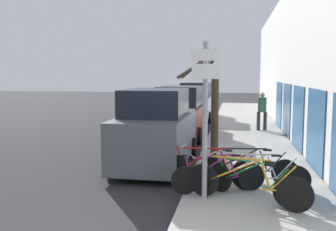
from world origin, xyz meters
TOP-DOWN VIEW (x-y plane):
  - ground_plane at (0.00, 11.20)m, footprint 80.00×80.00m
  - sidewalk_curb at (2.60, 14.00)m, footprint 3.20×32.00m
  - building_facade at (4.35, 13.93)m, footprint 0.23×32.00m
  - signpost at (1.47, 3.73)m, footprint 0.57×0.13m
  - bicycle_0 at (2.32, 3.53)m, footprint 2.42×0.95m
  - bicycle_1 at (2.43, 3.81)m, footprint 1.86×1.12m
  - bicycle_2 at (1.75, 4.16)m, footprint 2.00×0.81m
  - bicycle_3 at (2.53, 4.33)m, footprint 2.34×0.44m
  - bicycle_4 at (1.53, 4.62)m, footprint 2.24×0.61m
  - bicycle_5 at (2.41, 4.95)m, footprint 2.29×0.44m
  - parked_car_0 at (-0.20, 6.80)m, footprint 2.10×4.29m
  - parked_car_1 at (-0.20, 11.94)m, footprint 2.16×4.80m
  - parked_car_2 at (-0.10, 17.99)m, footprint 2.12×4.41m
  - pedestrian_near at (3.31, 13.67)m, footprint 0.46×0.39m
  - street_tree at (1.43, 6.75)m, footprint 1.15×0.99m

SIDE VIEW (x-z plane):
  - ground_plane at x=0.00m, z-range 0.00..0.00m
  - sidewalk_curb at x=2.60m, z-range 0.00..0.15m
  - bicycle_1 at x=2.43m, z-range 0.10..0.92m
  - bicycle_2 at x=1.75m, z-range 0.09..0.94m
  - bicycle_5 at x=2.41m, z-range 0.09..0.96m
  - bicycle_3 at x=2.53m, z-range 0.09..0.97m
  - bicycle_4 at x=1.53m, z-range 0.08..0.99m
  - bicycle_0 at x=2.32m, z-range 0.08..1.03m
  - parked_car_1 at x=-0.20m, z-range -0.10..2.11m
  - parked_car_2 at x=-0.10m, z-range -0.09..2.13m
  - parked_car_0 at x=-0.20m, z-range -0.09..2.20m
  - pedestrian_near at x=3.31m, z-range 0.29..2.03m
  - street_tree at x=1.43m, z-range 0.09..3.38m
  - signpost at x=1.47m, z-range 0.31..3.53m
  - building_facade at x=4.35m, z-range -0.03..6.47m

